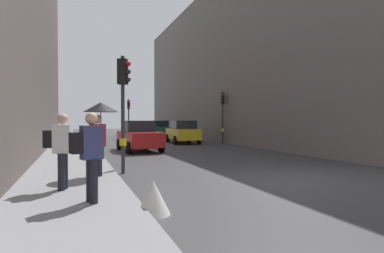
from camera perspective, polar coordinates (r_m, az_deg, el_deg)
ground_plane at (r=9.77m, az=17.55°, el=-9.35°), size 120.00×120.00×0.00m
sidewalk_kerb at (r=13.60m, az=-21.54°, el=-6.09°), size 2.64×40.00×0.16m
building_facade_right at (r=30.71m, az=12.55°, el=10.22°), size 12.00×35.38×13.27m
traffic_light_mid_street at (r=23.24m, az=5.75°, el=3.48°), size 0.32×0.45×3.96m
traffic_light_far_median at (r=31.06m, az=-11.73°, el=2.77°), size 0.25×0.43×3.87m
traffic_light_near_right at (r=10.46m, az=-12.67°, el=6.18°), size 0.44×0.37×3.91m
car_green_estate at (r=32.51m, az=-6.39°, el=-0.45°), size 2.22×4.30×1.76m
car_red_sedan at (r=18.09m, az=-9.87°, el=-1.71°), size 2.20×4.29×1.76m
car_yellow_taxi at (r=23.89m, az=-1.74°, el=-1.01°), size 2.27×4.33×1.76m
pedestrian_with_umbrella at (r=9.32m, az=-16.81°, el=1.52°), size 1.00×1.00×2.14m
pedestrian_with_black_backpack at (r=7.75m, az=-23.29°, el=-3.46°), size 0.65×0.43×1.77m
pedestrian_with_grey_backpack at (r=6.31m, az=-18.58°, el=-4.46°), size 0.65×0.42×1.77m
warning_sign_triangle at (r=5.93m, az=-7.22°, el=-12.97°), size 0.64×0.64×0.65m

